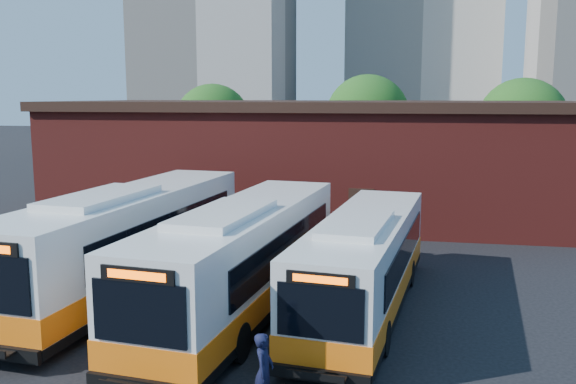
% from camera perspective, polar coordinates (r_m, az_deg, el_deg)
% --- Properties ---
extents(ground, '(220.00, 220.00, 0.00)m').
position_cam_1_polar(ground, '(16.59, -7.62, -14.89)').
color(ground, black).
extents(bus_midwest, '(4.00, 13.59, 3.66)m').
position_cam_1_polar(bus_midwest, '(21.71, -14.61, -4.72)').
color(bus_midwest, silver).
rests_on(bus_midwest, ground).
extents(bus_mideast, '(3.99, 13.03, 3.50)m').
position_cam_1_polar(bus_mideast, '(19.05, -4.19, -6.57)').
color(bus_mideast, silver).
rests_on(bus_mideast, ground).
extents(bus_east, '(3.68, 11.79, 3.17)m').
position_cam_1_polar(bus_east, '(19.24, 7.18, -6.94)').
color(bus_east, silver).
rests_on(bus_east, ground).
extents(transit_worker, '(0.41, 0.63, 1.72)m').
position_cam_1_polar(transit_worker, '(13.60, -2.26, -16.44)').
color(transit_worker, black).
rests_on(transit_worker, ground).
extents(depot_building, '(28.60, 12.60, 6.40)m').
position_cam_1_polar(depot_building, '(34.88, 2.68, 3.33)').
color(depot_building, maroon).
rests_on(depot_building, ground).
extents(tree_west, '(6.00, 6.00, 7.65)m').
position_cam_1_polar(tree_west, '(48.75, -7.05, 6.51)').
color(tree_west, '#382314').
rests_on(tree_west, ground).
extents(tree_mid, '(6.56, 6.56, 8.36)m').
position_cam_1_polar(tree_mid, '(48.48, 7.43, 7.01)').
color(tree_mid, '#382314').
rests_on(tree_mid, ground).
extents(tree_east, '(6.24, 6.24, 7.96)m').
position_cam_1_polar(tree_east, '(46.12, 21.04, 6.08)').
color(tree_east, '#382314').
rests_on(tree_east, ground).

